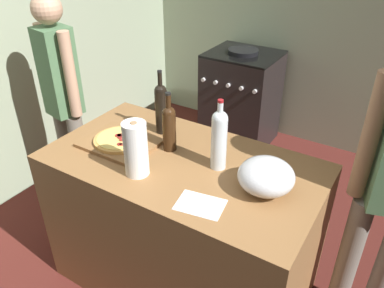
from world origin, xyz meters
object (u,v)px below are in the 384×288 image
object	(u,v)px
wine_bottle_clear	(161,107)
stove	(241,98)
paper_towel_roll	(136,149)
mixing_bowl	(266,176)
wine_bottle_dark	(219,138)
person_in_stripes	(63,97)
wine_bottle_green	(169,126)
pizza	(120,139)

from	to	relation	value
wine_bottle_clear	stove	distance (m)	1.72
paper_towel_roll	wine_bottle_clear	distance (m)	0.43
mixing_bowl	wine_bottle_dark	bearing A→B (deg)	168.24
person_in_stripes	stove	bearing A→B (deg)	67.91
mixing_bowl	wine_bottle_green	bearing A→B (deg)	173.11
mixing_bowl	wine_bottle_dark	distance (m)	0.30
wine_bottle_dark	paper_towel_roll	bearing A→B (deg)	-140.30
wine_bottle_clear	person_in_stripes	bearing A→B (deg)	178.69
wine_bottle_dark	mixing_bowl	bearing A→B (deg)	-11.76
pizza	stove	bearing A→B (deg)	93.31
paper_towel_roll	wine_bottle_green	bearing A→B (deg)	88.69
pizza	wine_bottle_clear	world-z (taller)	wine_bottle_clear
wine_bottle_clear	pizza	bearing A→B (deg)	-115.60
stove	wine_bottle_green	bearing A→B (deg)	-77.92
wine_bottle_green	paper_towel_roll	bearing A→B (deg)	-91.31
person_in_stripes	wine_bottle_clear	bearing A→B (deg)	-1.31
pizza	paper_towel_roll	size ratio (longest dim) A/B	1.02
wine_bottle_dark	person_in_stripes	world-z (taller)	person_in_stripes
mixing_bowl	wine_bottle_clear	size ratio (longest dim) A/B	0.69
pizza	paper_towel_roll	distance (m)	0.33
wine_bottle_dark	wine_bottle_clear	bearing A→B (deg)	161.97
wine_bottle_clear	wine_bottle_dark	distance (m)	0.48
wine_bottle_green	stove	distance (m)	1.86
pizza	wine_bottle_clear	size ratio (longest dim) A/B	0.76
stove	person_in_stripes	xyz separation A→B (m)	(-0.64, -1.57, 0.46)
pizza	wine_bottle_green	distance (m)	0.30
pizza	paper_towel_roll	xyz separation A→B (m)	(0.26, -0.17, 0.11)
mixing_bowl	wine_bottle_clear	bearing A→B (deg)	164.30
wine_bottle_dark	stove	size ratio (longest dim) A/B	0.39
stove	person_in_stripes	size ratio (longest dim) A/B	0.59
mixing_bowl	wine_bottle_dark	size ratio (longest dim) A/B	0.70
mixing_bowl	stove	xyz separation A→B (m)	(-0.95, 1.79, -0.52)
pizza	wine_bottle_dark	bearing A→B (deg)	9.07
paper_towel_roll	stove	bearing A→B (deg)	100.30
stove	paper_towel_roll	bearing A→B (deg)	-79.70
wine_bottle_clear	wine_bottle_green	bearing A→B (deg)	-42.22
mixing_bowl	wine_bottle_clear	world-z (taller)	wine_bottle_clear
paper_towel_roll	wine_bottle_green	xyz separation A→B (m)	(0.01, 0.27, 0.00)
wine_bottle_clear	person_in_stripes	world-z (taller)	person_in_stripes
pizza	wine_bottle_green	xyz separation A→B (m)	(0.26, 0.10, 0.11)
pizza	wine_bottle_green	size ratio (longest dim) A/B	0.87
wine_bottle_dark	stove	world-z (taller)	wine_bottle_dark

